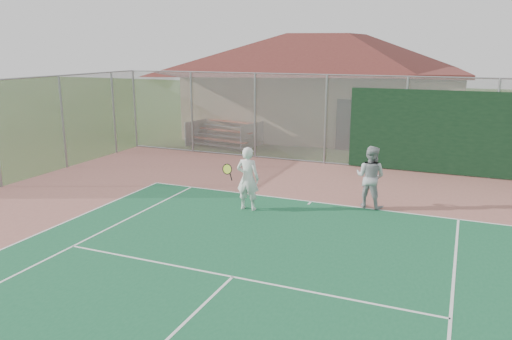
# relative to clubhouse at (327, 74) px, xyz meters

# --- Properties ---
(back_fence) EXTENTS (20.08, 0.11, 3.53)m
(back_fence) POSITION_rel_clubhouse_xyz_m (5.08, -7.38, -1.47)
(back_fence) COLOR gray
(back_fence) RESTS_ON ground
(side_fence_left) EXTENTS (0.08, 9.00, 3.50)m
(side_fence_left) POSITION_rel_clubhouse_xyz_m (-7.03, -11.86, -1.39)
(side_fence_left) COLOR gray
(side_fence_left) RESTS_ON ground
(clubhouse) EXTENTS (15.25, 11.00, 6.18)m
(clubhouse) POSITION_rel_clubhouse_xyz_m (0.00, 0.00, 0.00)
(clubhouse) COLOR tan
(clubhouse) RESTS_ON ground
(bleachers) EXTENTS (3.26, 2.20, 1.12)m
(bleachers) POSITION_rel_clubhouse_xyz_m (-3.40, -5.52, -2.54)
(bleachers) COLOR #A94527
(bleachers) RESTS_ON ground
(player_white_front) EXTENTS (1.00, 0.61, 1.82)m
(player_white_front) POSITION_rel_clubhouse_xyz_m (1.51, -13.88, -2.23)
(player_white_front) COLOR white
(player_white_front) RESTS_ON ground
(player_grey_back) EXTENTS (0.99, 0.84, 1.79)m
(player_grey_back) POSITION_rel_clubhouse_xyz_m (4.65, -12.29, -2.24)
(player_grey_back) COLOR #A2A4A7
(player_grey_back) RESTS_ON ground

